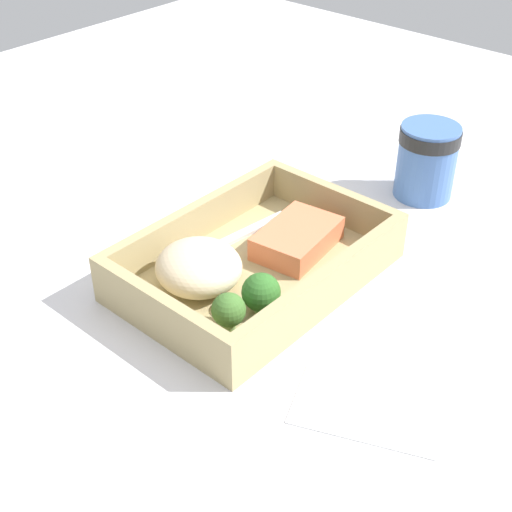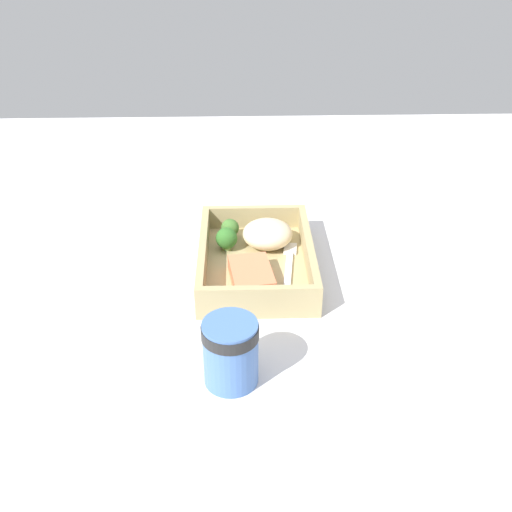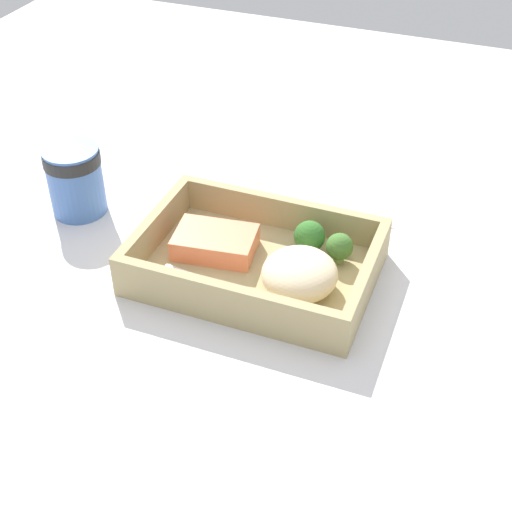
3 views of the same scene
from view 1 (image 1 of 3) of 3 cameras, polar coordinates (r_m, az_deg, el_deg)
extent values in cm
cube|color=silver|center=(74.54, 0.00, -2.32)|extent=(160.00, 160.00, 2.00)
cube|color=tan|center=(73.58, 0.00, -1.34)|extent=(27.05, 18.64, 1.20)
cube|color=tan|center=(77.13, -4.86, 2.81)|extent=(27.05, 1.20, 4.07)
cube|color=tan|center=(67.69, 5.53, -2.46)|extent=(27.05, 1.20, 4.07)
cube|color=tan|center=(80.61, 6.13, 4.28)|extent=(1.20, 16.24, 4.07)
cube|color=tan|center=(64.92, -7.62, -4.54)|extent=(1.20, 16.24, 4.07)
cube|color=#EB7950|center=(75.49, 3.30, 1.42)|extent=(10.19, 7.54, 2.60)
ellipsoid|color=beige|center=(69.66, -4.60, -0.90)|extent=(8.40, 8.66, 4.59)
cylinder|color=#7EA35C|center=(67.42, 0.40, -4.00)|extent=(1.41, 1.41, 1.20)
sphere|color=#2F6726|center=(66.41, 0.41, -2.91)|extent=(3.72, 3.72, 3.72)
cylinder|color=#799953|center=(65.55, -2.18, -5.34)|extent=(1.22, 1.22, 1.26)
sphere|color=#3F6C2C|center=(64.58, -2.21, -4.33)|extent=(3.20, 3.20, 3.20)
cube|color=silver|center=(78.03, -1.08, 1.77)|extent=(12.44, 2.61, 0.44)
cube|color=silver|center=(74.09, -5.74, -0.46)|extent=(3.64, 2.60, 0.44)
cylinder|color=#456CAF|center=(88.30, 13.48, 7.37)|extent=(7.01, 7.01, 9.10)
cylinder|color=black|center=(86.85, 13.78, 9.31)|extent=(7.22, 7.22, 1.64)
cube|color=white|center=(61.24, 8.94, -11.70)|extent=(12.04, 14.21, 0.24)
camera|label=2|loc=(1.34, 31.93, 35.34)|focal=42.00mm
camera|label=3|loc=(1.02, -44.35, 32.27)|focal=50.00mm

